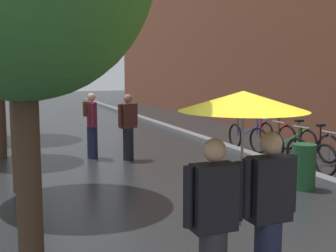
# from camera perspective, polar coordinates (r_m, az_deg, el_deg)

# --- Properties ---
(kerb_strip) EXTENTS (0.30, 36.00, 0.12)m
(kerb_strip) POSITION_cam_1_polar(r_m,az_deg,el_deg) (14.48, 3.41, -1.25)
(kerb_strip) COLOR slate
(kerb_strip) RESTS_ON ground
(parked_bicycle_3) EXTENTS (1.17, 0.85, 0.96)m
(parked_bicycle_3) POSITION_cam_1_polar(r_m,az_deg,el_deg) (10.84, 18.15, -2.89)
(parked_bicycle_3) COLOR black
(parked_bicycle_3) RESTS_ON ground
(parked_bicycle_4) EXTENTS (1.10, 0.73, 0.96)m
(parked_bicycle_4) POSITION_cam_1_polar(r_m,az_deg,el_deg) (11.60, 15.57, -2.12)
(parked_bicycle_4) COLOR black
(parked_bicycle_4) RESTS_ON ground
(parked_bicycle_5) EXTENTS (1.17, 0.85, 0.96)m
(parked_bicycle_5) POSITION_cam_1_polar(r_m,az_deg,el_deg) (12.33, 13.29, -1.50)
(parked_bicycle_5) COLOR black
(parked_bicycle_5) RESTS_ON ground
(parked_bicycle_6) EXTENTS (1.09, 0.72, 0.96)m
(parked_bicycle_6) POSITION_cam_1_polar(r_m,az_deg,el_deg) (12.93, 10.57, -1.01)
(parked_bicycle_6) COLOR black
(parked_bicycle_6) RESTS_ON ground
(couple_under_umbrella) EXTENTS (1.17, 1.17, 2.05)m
(couple_under_umbrella) POSITION_cam_1_polar(r_m,az_deg,el_deg) (4.11, 9.53, -4.70)
(couple_under_umbrella) COLOR #2D2D33
(couple_under_umbrella) RESTS_ON ground
(litter_bin) EXTENTS (0.44, 0.44, 0.85)m
(litter_bin) POSITION_cam_1_polar(r_m,az_deg,el_deg) (8.71, 16.98, -4.99)
(litter_bin) COLOR #1E4C28
(litter_bin) RESTS_ON ground
(pedestrian_walking_midground) EXTENTS (0.55, 0.36, 1.62)m
(pedestrian_walking_midground) POSITION_cam_1_polar(r_m,az_deg,el_deg) (10.90, -5.13, -0.09)
(pedestrian_walking_midground) COLOR black
(pedestrian_walking_midground) RESTS_ON ground
(pedestrian_walking_far) EXTENTS (0.35, 0.59, 1.64)m
(pedestrian_walking_far) POSITION_cam_1_polar(r_m,az_deg,el_deg) (11.22, -9.77, 0.29)
(pedestrian_walking_far) COLOR #1E233D
(pedestrian_walking_far) RESTS_ON ground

